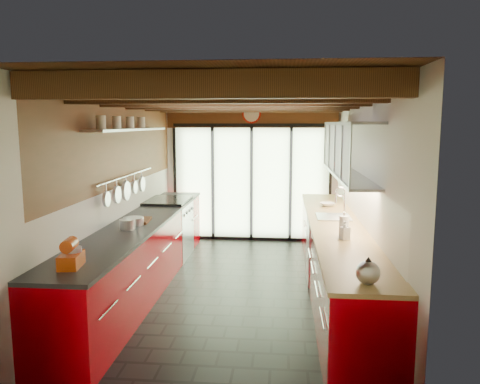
{
  "coord_description": "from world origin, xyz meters",
  "views": [
    {
      "loc": [
        0.59,
        -5.91,
        2.18
      ],
      "look_at": [
        0.0,
        0.4,
        1.25
      ],
      "focal_mm": 35.0,
      "sensor_mm": 36.0,
      "label": 1
    }
  ],
  "objects_px": {
    "kettle": "(368,271)",
    "bowl": "(327,204)",
    "soap_bottle": "(345,230)",
    "stand_mixer": "(71,255)",
    "paper_towel": "(344,227)"
  },
  "relations": [
    {
      "from": "stand_mixer",
      "to": "kettle",
      "type": "height_order",
      "value": "stand_mixer"
    },
    {
      "from": "kettle",
      "to": "paper_towel",
      "type": "xyz_separation_m",
      "value": [
        0.0,
        1.52,
        0.02
      ]
    },
    {
      "from": "stand_mixer",
      "to": "soap_bottle",
      "type": "relative_size",
      "value": 1.54
    },
    {
      "from": "kettle",
      "to": "paper_towel",
      "type": "relative_size",
      "value": 0.85
    },
    {
      "from": "paper_towel",
      "to": "bowl",
      "type": "height_order",
      "value": "paper_towel"
    },
    {
      "from": "soap_bottle",
      "to": "bowl",
      "type": "relative_size",
      "value": 0.91
    },
    {
      "from": "stand_mixer",
      "to": "bowl",
      "type": "distance_m",
      "value": 4.18
    },
    {
      "from": "kettle",
      "to": "soap_bottle",
      "type": "distance_m",
      "value": 1.43
    },
    {
      "from": "stand_mixer",
      "to": "paper_towel",
      "type": "bearing_deg",
      "value": 27.59
    },
    {
      "from": "kettle",
      "to": "soap_bottle",
      "type": "bearing_deg",
      "value": 90.0
    },
    {
      "from": "stand_mixer",
      "to": "kettle",
      "type": "bearing_deg",
      "value": -4.37
    },
    {
      "from": "stand_mixer",
      "to": "paper_towel",
      "type": "distance_m",
      "value": 2.87
    },
    {
      "from": "bowl",
      "to": "kettle",
      "type": "bearing_deg",
      "value": -90.0
    },
    {
      "from": "kettle",
      "to": "soap_bottle",
      "type": "height_order",
      "value": "kettle"
    },
    {
      "from": "kettle",
      "to": "bowl",
      "type": "xyz_separation_m",
      "value": [
        0.0,
        3.51,
        -0.07
      ]
    }
  ]
}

